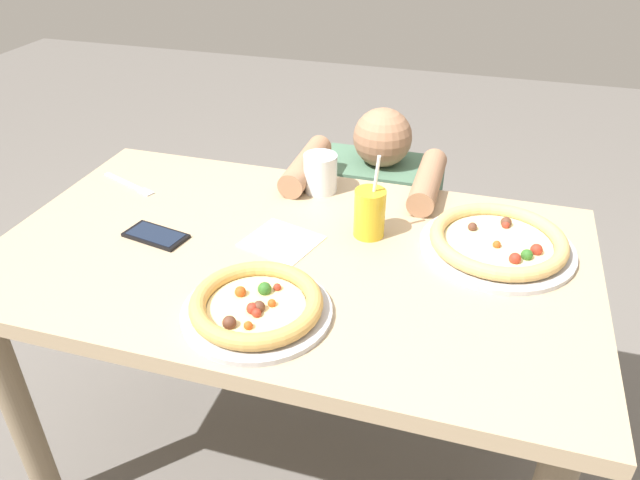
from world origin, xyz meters
The scene contains 10 objects.
ground_plane centered at (0.00, 0.00, 0.00)m, with size 8.00×8.00×0.00m, color #66605B.
dining_table centered at (0.00, 0.00, 0.64)m, with size 1.36×0.80×0.75m.
pizza_near centered at (0.01, -0.23, 0.77)m, with size 0.30×0.30×0.05m.
pizza_far centered at (0.45, 0.14, 0.77)m, with size 0.35×0.35×0.05m.
drink_cup_colored centered at (0.16, 0.12, 0.81)m, with size 0.07×0.07×0.21m.
water_cup_clear centered at (-0.02, 0.31, 0.80)m, with size 0.09×0.09×0.10m.
paper_napkin centered at (-0.03, 0.03, 0.75)m, with size 0.16×0.14×0.00m, color white.
fork centered at (-0.53, 0.18, 0.75)m, with size 0.19×0.09×0.00m.
cell_phone centered at (-0.33, -0.03, 0.75)m, with size 0.16×0.10×0.01m.
diner_seated centered at (0.09, 0.60, 0.40)m, with size 0.41×0.52×0.89m.
Camera 1 is at (0.39, -1.08, 1.51)m, focal length 33.74 mm.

